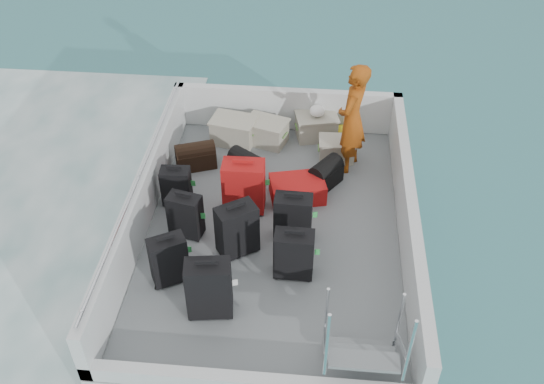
{
  "coord_description": "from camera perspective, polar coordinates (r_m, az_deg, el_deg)",
  "views": [
    {
      "loc": [
        0.52,
        -5.89,
        6.18
      ],
      "look_at": [
        -0.04,
        0.29,
        1.0
      ],
      "focal_mm": 40.0,
      "sensor_mm": 36.0,
      "label": 1
    }
  ],
  "objects": [
    {
      "name": "suitcase_6",
      "position": [
        7.31,
        2.07,
        -5.92
      ],
      "size": [
        0.48,
        0.29,
        0.66
      ],
      "primitive_type": "cube",
      "rotation": [
        0.0,
        0.0,
        -0.02
      ],
      "color": "black",
      "rests_on": "deck"
    },
    {
      "name": "suitcase_4",
      "position": [
        7.57,
        -3.31,
        -3.63
      ],
      "size": [
        0.57,
        0.51,
        0.73
      ],
      "primitive_type": "cube",
      "rotation": [
        0.0,
        0.0,
        0.58
      ],
      "color": "black",
      "rests_on": "deck"
    },
    {
      "name": "suitcase_1",
      "position": [
        7.89,
        -8.14,
        -2.26
      ],
      "size": [
        0.47,
        0.33,
        0.64
      ],
      "primitive_type": "cube",
      "rotation": [
        0.0,
        0.0,
        -0.23
      ],
      "color": "black",
      "rests_on": "deck"
    },
    {
      "name": "ferry_hull",
      "position": [
        8.34,
        0.12,
        -4.98
      ],
      "size": [
        3.6,
        5.0,
        0.6
      ],
      "primitive_type": "cube",
      "color": "silver",
      "rests_on": "ground"
    },
    {
      "name": "crate_2",
      "position": [
        9.71,
        4.2,
        6.11
      ],
      "size": [
        0.69,
        0.55,
        0.37
      ],
      "primitive_type": "cube",
      "rotation": [
        0.0,
        0.0,
        0.23
      ],
      "color": "#AFAC98",
      "rests_on": "deck"
    },
    {
      "name": "deck_fittings",
      "position": [
        7.62,
        2.51,
        -3.14
      ],
      "size": [
        3.6,
        5.0,
        0.9
      ],
      "color": "silver",
      "rests_on": "deck"
    },
    {
      "name": "crate_3",
      "position": [
        9.27,
        6.12,
        3.96
      ],
      "size": [
        0.53,
        0.38,
        0.31
      ],
      "primitive_type": "cube",
      "rotation": [
        0.0,
        0.0,
        0.04
      ],
      "color": "#AFAC98",
      "rests_on": "deck"
    },
    {
      "name": "duffel_1",
      "position": [
        8.9,
        -2.53,
        2.44
      ],
      "size": [
        0.55,
        0.52,
        0.32
      ],
      "primitive_type": null,
      "rotation": [
        0.0,
        0.0,
        -0.62
      ],
      "color": "black",
      "rests_on": "deck"
    },
    {
      "name": "suitcase_8",
      "position": [
        8.5,
        2.41,
        0.28
      ],
      "size": [
        0.84,
        0.65,
        0.3
      ],
      "primitive_type": "cube",
      "rotation": [
        0.0,
        0.0,
        1.81
      ],
      "color": "#A30C15",
      "rests_on": "deck"
    },
    {
      "name": "deck",
      "position": [
        8.13,
        0.12,
        -3.43
      ],
      "size": [
        3.3,
        4.7,
        0.02
      ],
      "primitive_type": "cube",
      "color": "slate",
      "rests_on": "ferry_hull"
    },
    {
      "name": "suitcase_7",
      "position": [
        7.77,
        1.99,
        -2.43
      ],
      "size": [
        0.49,
        0.29,
        0.67
      ],
      "primitive_type": "cube",
      "rotation": [
        0.0,
        0.0,
        -0.03
      ],
      "color": "black",
      "rests_on": "deck"
    },
    {
      "name": "crate_1",
      "position": [
        9.56,
        -0.55,
        5.61
      ],
      "size": [
        0.71,
        0.59,
        0.37
      ],
      "primitive_type": "cube",
      "rotation": [
        0.0,
        0.0,
        -0.32
      ],
      "color": "#AFAC98",
      "rests_on": "deck"
    },
    {
      "name": "duffel_0",
      "position": [
        9.13,
        -7.18,
        3.22
      ],
      "size": [
        0.65,
        0.49,
        0.32
      ],
      "primitive_type": null,
      "rotation": [
        0.0,
        0.0,
        0.36
      ],
      "color": "black",
      "rests_on": "deck"
    },
    {
      "name": "suitcase_5",
      "position": [
        8.17,
        -2.67,
        0.49
      ],
      "size": [
        0.56,
        0.34,
        0.77
      ],
      "primitive_type": "cube",
      "rotation": [
        0.0,
        0.0,
        0.01
      ],
      "color": "#A30C15",
      "rests_on": "deck"
    },
    {
      "name": "suitcase_3",
      "position": [
        6.89,
        -5.94,
        -9.08
      ],
      "size": [
        0.54,
        0.36,
        0.77
      ],
      "primitive_type": "cube",
      "rotation": [
        0.0,
        0.0,
        0.14
      ],
      "color": "black",
      "rests_on": "deck"
    },
    {
      "name": "ground",
      "position": [
        8.56,
        0.11,
        -6.4
      ],
      "size": [
        160.0,
        160.0,
        0.0
      ],
      "primitive_type": "plane",
      "color": "#1A565C",
      "rests_on": "ground"
    },
    {
      "name": "white_bag",
      "position": [
        9.56,
        4.27,
        7.47
      ],
      "size": [
        0.24,
        0.24,
        0.18
      ],
      "primitive_type": "ellipsoid",
      "color": "white",
      "rests_on": "crate_2"
    },
    {
      "name": "yellow_bag",
      "position": [
        9.76,
        6.58,
        5.63
      ],
      "size": [
        0.28,
        0.26,
        0.22
      ],
      "primitive_type": "ellipsoid",
      "color": "yellow",
      "rests_on": "deck"
    },
    {
      "name": "duffel_2",
      "position": [
        8.75,
        5.06,
        1.57
      ],
      "size": [
        0.53,
        0.58,
        0.32
      ],
      "primitive_type": null,
      "rotation": [
        0.0,
        0.0,
        0.95
      ],
      "color": "black",
      "rests_on": "deck"
    },
    {
      "name": "suitcase_2",
      "position": [
        8.42,
        -8.99,
        0.5
      ],
      "size": [
        0.41,
        0.26,
        0.58
      ],
      "primitive_type": "cube",
      "rotation": [
        0.0,
        0.0,
        0.05
      ],
      "color": "black",
      "rests_on": "deck"
    },
    {
      "name": "suitcase_0",
      "position": [
        7.33,
        -9.68,
        -6.38
      ],
      "size": [
        0.5,
        0.42,
        0.67
      ],
      "primitive_type": "cube",
      "rotation": [
        0.0,
        0.0,
        0.5
      ],
      "color": "black",
      "rests_on": "deck"
    },
    {
      "name": "crate_0",
      "position": [
        9.59,
        -3.61,
        5.73
      ],
      "size": [
        0.72,
        0.56,
        0.39
      ],
      "primitive_type": "cube",
      "rotation": [
        0.0,
        0.0,
        -0.2
      ],
      "color": "#AFAC98",
      "rests_on": "deck"
    },
    {
      "name": "passenger",
      "position": [
        8.74,
        7.54,
        6.84
      ],
      "size": [
        0.6,
        0.73,
        1.69
      ],
      "primitive_type": "imported",
      "rotation": [
        0.0,
        0.0,
        -1.93
      ],
      "color": "#D25C13",
      "rests_on": "deck"
    }
  ]
}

